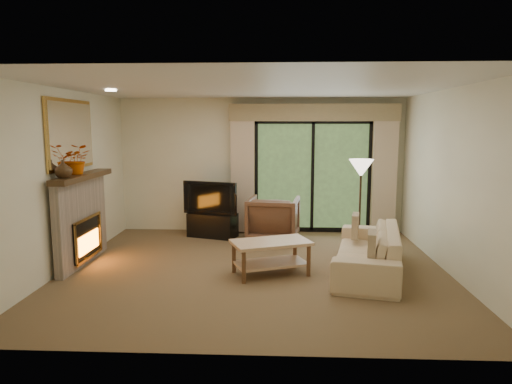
{
  "coord_description": "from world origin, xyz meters",
  "views": [
    {
      "loc": [
        0.31,
        -6.4,
        2.08
      ],
      "look_at": [
        0.0,
        0.3,
        1.1
      ],
      "focal_mm": 32.0,
      "sensor_mm": 36.0,
      "label": 1
    }
  ],
  "objects_px": {
    "media_console": "(213,225)",
    "sofa": "(367,250)",
    "coffee_table": "(271,258)",
    "armchair": "(273,219)"
  },
  "relations": [
    {
      "from": "sofa",
      "to": "coffee_table",
      "type": "height_order",
      "value": "sofa"
    },
    {
      "from": "sofa",
      "to": "coffee_table",
      "type": "distance_m",
      "value": 1.39
    },
    {
      "from": "armchair",
      "to": "sofa",
      "type": "xyz_separation_m",
      "value": [
        1.36,
        -1.67,
        -0.09
      ]
    },
    {
      "from": "armchair",
      "to": "sofa",
      "type": "bearing_deg",
      "value": 137.05
    },
    {
      "from": "coffee_table",
      "to": "sofa",
      "type": "bearing_deg",
      "value": -14.1
    },
    {
      "from": "sofa",
      "to": "coffee_table",
      "type": "bearing_deg",
      "value": -70.8
    },
    {
      "from": "sofa",
      "to": "coffee_table",
      "type": "relative_size",
      "value": 2.04
    },
    {
      "from": "media_console",
      "to": "sofa",
      "type": "relative_size",
      "value": 0.41
    },
    {
      "from": "coffee_table",
      "to": "armchair",
      "type": "bearing_deg",
      "value": 68.21
    },
    {
      "from": "media_console",
      "to": "sofa",
      "type": "xyz_separation_m",
      "value": [
        2.5,
        -1.97,
        0.09
      ]
    }
  ]
}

